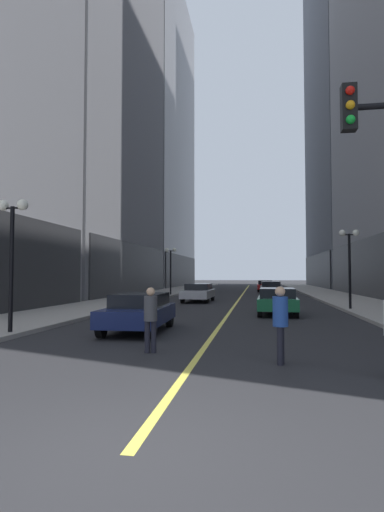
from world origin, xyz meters
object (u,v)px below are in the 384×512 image
pedestrian_in_blue_hoodie (280,319)px  street_lamp_right_mid (349,251)px  car_black (271,288)px  car_green (277,300)px  car_red (265,285)px  street_lamp_left_near (12,235)px  street_lamp_left_far (171,261)px  car_navy (139,311)px  car_silver (199,292)px  pedestrian_with_orange_bag (151,315)px

pedestrian_in_blue_hoodie → street_lamp_right_mid: street_lamp_right_mid is taller
street_lamp_right_mid → car_black: bearing=102.4°
car_green → car_red: bearing=90.2°
street_lamp_left_near → pedestrian_in_blue_hoodie: bearing=-18.0°
car_red → pedestrian_in_blue_hoodie: pedestrian_in_blue_hoodie is taller
car_black → street_lamp_left_far: (-9.13, -3.30, 2.54)m
car_navy → car_red: 33.86m
car_navy → car_green: bearing=53.1°
car_red → street_lamp_right_mid: 24.71m
pedestrian_in_blue_hoodie → street_lamp_left_near: size_ratio=0.39×
car_silver → pedestrian_with_orange_bag: pedestrian_with_orange_bag is taller
pedestrian_in_blue_hoodie → car_black: bearing=88.5°
car_red → street_lamp_left_far: 14.12m
pedestrian_in_blue_hoodie → street_lamp_left_far: (-8.34, 27.16, 2.25)m
car_navy → car_silver: 15.52m
car_navy → street_lamp_left_near: 4.87m
car_red → pedestrian_with_orange_bag: bearing=-95.5°
car_navy → car_red: bearing=81.5°
car_green → street_lamp_left_far: bearing=118.9°
pedestrian_with_orange_bag → street_lamp_right_mid: size_ratio=0.38×
pedestrian_in_blue_hoodie → pedestrian_with_orange_bag: 3.31m
pedestrian_in_blue_hoodie → car_red: bearing=89.4°
pedestrian_in_blue_hoodie → car_silver: bearing=103.3°
car_black → pedestrian_with_orange_bag: (-4.00, -29.63, 0.25)m
car_black → street_lamp_left_far: street_lamp_left_far is taller
car_navy → street_lamp_left_far: 23.14m
street_lamp_left_far → street_lamp_right_mid: 18.56m
car_black → street_lamp_right_mid: bearing=-77.6°
car_navy → street_lamp_right_mid: size_ratio=0.96×
car_green → pedestrian_in_blue_hoodie: size_ratio=2.44×
car_navy → street_lamp_right_mid: street_lamp_right_mid is taller
car_navy → pedestrian_with_orange_bag: pedestrian_with_orange_bag is taller
car_navy → car_black: (5.38, 25.99, 0.00)m
car_red → street_lamp_right_mid: street_lamp_right_mid is taller
car_red → pedestrian_with_orange_bag: 37.31m
car_silver → street_lamp_right_mid: bearing=-34.3°
pedestrian_with_orange_bag → car_green: bearing=70.4°
car_red → pedestrian_with_orange_bag: size_ratio=2.75×
car_silver → street_lamp_left_near: size_ratio=1.09×
car_black → street_lamp_right_mid: street_lamp_right_mid is taller
pedestrian_in_blue_hoodie → street_lamp_left_near: street_lamp_left_near is taller
car_black → pedestrian_with_orange_bag: bearing=-97.7°
street_lamp_left_far → car_silver: bearing=-63.2°
car_red → pedestrian_in_blue_hoodie: (-0.40, -37.97, 0.29)m
pedestrian_with_orange_bag → car_navy: bearing=110.8°
car_red → car_silver: bearing=-105.9°
car_black → car_red: 7.51m
street_lamp_left_near → street_lamp_left_far: size_ratio=1.00×
street_lamp_left_near → car_green: bearing=44.0°
pedestrian_in_blue_hoodie → street_lamp_right_mid: (4.46, 13.73, 2.25)m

